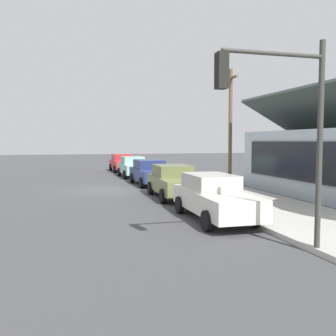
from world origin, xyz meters
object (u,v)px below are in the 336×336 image
Objects in this scene: car_seafoam at (133,167)px; fire_hydrant_red at (184,181)px; car_olive at (174,181)px; car_navy at (150,172)px; utility_pole_wooden at (230,124)px; car_cherry at (122,163)px; traffic_light_main at (282,111)px; car_ivory at (214,197)px.

fire_hydrant_red is (8.43, 1.45, -0.32)m from car_seafoam.
car_olive is (11.04, 0.06, 0.00)m from car_seafoam.
utility_pole_wooden is (0.44, 5.32, 3.11)m from car_navy.
car_cherry and car_olive have the same top height.
car_navy is at bearing 0.37° from car_cherry.
traffic_light_main reaches higher than fire_hydrant_red.
car_ivory is (5.37, -0.10, -0.00)m from car_olive.
car_olive is at bearing -1.93° from car_navy.
car_cherry is at bearing -178.03° from car_olive.
fire_hydrant_red is at bearing 9.20° from car_seafoam.
utility_pole_wooden reaches higher than fire_hydrant_red.
fire_hydrant_red is at bearing 170.28° from car_ivory.
utility_pole_wooden is (-5.13, 5.39, 3.11)m from car_olive.
traffic_light_main is 12.93m from fire_hydrant_red.
utility_pole_wooden reaches higher than car_seafoam.
car_cherry is 6.75× the size of fire_hydrant_red.
car_ivory is 0.94× the size of traffic_light_main.
car_ivory is 8.12m from fire_hydrant_red.
car_seafoam is 8.56m from fire_hydrant_red.
utility_pole_wooden is at bearing 84.07° from car_navy.
car_ivory is at bearing -10.59° from fire_hydrant_red.
car_cherry and car_seafoam have the same top height.
traffic_light_main is 16.03m from utility_pole_wooden.
car_ivory is (10.94, -0.17, -0.00)m from car_navy.
car_cherry is 16.65m from car_olive.
car_seafoam is 11.04m from car_olive.
car_cherry is 0.98× the size of car_ivory.
car_cherry is at bearing 179.50° from car_navy.
utility_pole_wooden reaches higher than car_cherry.
utility_pole_wooden is at bearing 153.27° from car_ivory.
car_seafoam is at bearing -179.29° from car_ivory.
fire_hydrant_red is at bearing 153.67° from car_olive.
fire_hydrant_red is (14.05, 1.45, -0.32)m from car_cherry.
traffic_light_main reaches higher than car_navy.
car_cherry is at bearing -154.70° from utility_pole_wooden.
utility_pole_wooden reaches higher than traffic_light_main.
car_olive is 8.06m from utility_pole_wooden.
car_seafoam is 0.92× the size of car_ivory.
car_olive is 2.97m from fire_hydrant_red.
fire_hydrant_red is at bearing 5.58° from car_cherry.
car_ivory is 6.87× the size of fire_hydrant_red.
utility_pole_wooden reaches higher than car_ivory.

